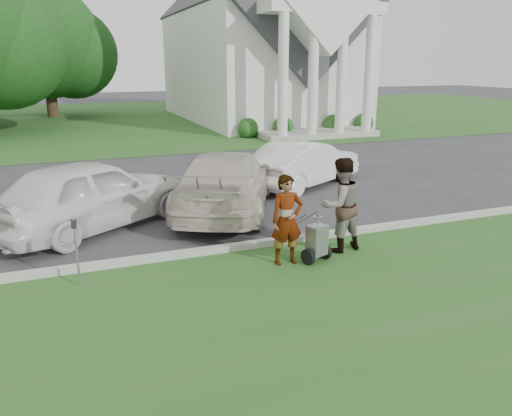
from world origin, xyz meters
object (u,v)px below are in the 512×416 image
striping_cart (316,241)px  car_d (304,163)px  person_right (340,206)px  church (259,27)px  person_left (287,221)px  tree_back (45,47)px  car_c (226,181)px  car_b (91,194)px  parking_meter_near (76,244)px

striping_cart → car_d: bearing=47.1°
person_right → church: bearing=-116.2°
person_left → car_d: size_ratio=0.40×
tree_back → car_c: bearing=-80.7°
striping_cart → car_b: (-3.91, 3.75, 0.40)m
parking_meter_near → car_b: size_ratio=0.25×
tree_back → person_left: (4.35, -30.44, -3.85)m
car_b → car_c: size_ratio=0.90×
car_b → church: bearing=-64.8°
church → striping_cart: size_ratio=20.67×
parking_meter_near → car_c: car_c is taller
church → person_right: 24.95m
person_right → parking_meter_near: person_right is taller
church → car_c: (-8.65, -19.71, -5.15)m
striping_cart → car_d: car_d is taller
church → person_right: (-7.36, -23.31, -4.97)m
tree_back → parking_meter_near: 30.34m
car_b → tree_back: bearing=-31.6°
tree_back → car_d: bearing=-73.1°
church → tree_back: church is taller
tree_back → church: bearing=-27.8°
tree_back → parking_meter_near: tree_back is taller
person_left → church: bearing=72.4°
car_b → car_d: 6.83m
car_d → car_c: bearing=90.5°
person_right → parking_meter_near: 5.10m
car_c → tree_back: bearing=-54.8°
car_d → striping_cart: bearing=126.8°
tree_back → striping_cart: size_ratio=8.24×
person_left → parking_meter_near: person_left is taller
tree_back → car_b: bearing=-87.8°
car_b → person_right: bearing=-159.7°
car_d → parking_meter_near: bearing=98.2°
parking_meter_near → car_b: (0.45, 3.25, 0.05)m
person_right → parking_meter_near: size_ratio=1.56×
person_left → parking_meter_near: 3.81m
person_right → car_b: 5.73m
church → car_c: church is taller
tree_back → car_c: (4.37, -26.58, -3.94)m
person_left → car_c: 3.86m
striping_cart → person_left: (-0.58, 0.14, 0.44)m
parking_meter_near → car_b: 3.28m
tree_back → car_d: tree_back is taller
car_b → car_c: (3.35, 0.24, -0.04)m
church → car_b: church is taller
church → person_right: bearing=-107.5°
car_b → car_c: bearing=-119.6°
person_right → tree_back: bearing=-88.1°
person_left → parking_meter_near: (-3.79, 0.37, -0.09)m
striping_cart → person_right: size_ratio=0.60×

